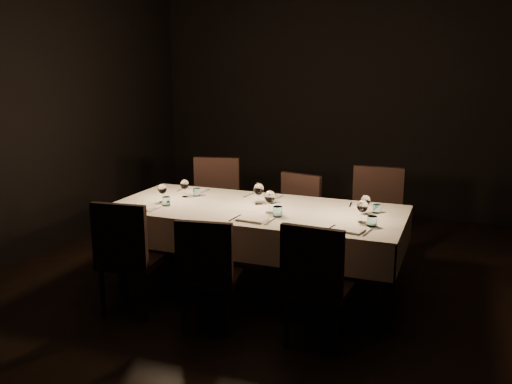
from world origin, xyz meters
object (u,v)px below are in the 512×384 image
at_px(chair_far_left, 215,202).
at_px(chair_near_right, 316,280).
at_px(chair_near_center, 208,269).
at_px(chair_near_left, 127,252).
at_px(chair_far_center, 295,216).
at_px(dining_table, 256,216).
at_px(chair_far_right, 375,216).

bearing_deg(chair_far_left, chair_near_right, -59.33).
height_order(chair_near_center, chair_far_left, chair_far_left).
bearing_deg(chair_near_left, chair_far_left, -97.14).
distance_m(chair_far_left, chair_far_center, 0.89).
bearing_deg(chair_far_left, chair_near_left, -104.22).
relative_size(chair_near_center, chair_near_right, 0.96).
relative_size(dining_table, chair_near_center, 2.85).
relative_size(chair_near_center, chair_far_left, 0.87).
bearing_deg(chair_near_center, chair_near_left, -11.49).
bearing_deg(dining_table, chair_far_right, 44.18).
relative_size(chair_near_left, chair_near_center, 1.06).
distance_m(chair_near_left, chair_near_center, 0.73).
bearing_deg(chair_near_left, chair_near_right, 174.04).
xyz_separation_m(chair_far_center, chair_far_right, (0.77, 0.12, 0.05)).
distance_m(chair_near_right, chair_far_right, 1.66).
xyz_separation_m(chair_near_center, chair_near_right, (0.81, 0.05, 0.02)).
distance_m(chair_near_center, chair_far_left, 1.76).
relative_size(chair_near_center, chair_far_center, 0.97).
relative_size(chair_far_left, chair_far_right, 1.00).
xyz_separation_m(chair_near_left, chair_far_right, (1.68, 1.66, 0.03)).
height_order(chair_near_center, chair_far_right, chair_far_right).
relative_size(dining_table, chair_far_center, 2.77).
bearing_deg(chair_near_right, chair_near_left, 4.34).
relative_size(chair_near_left, chair_far_center, 1.03).
bearing_deg(chair_near_left, dining_table, -141.09).
xyz_separation_m(chair_far_left, chair_far_center, (0.89, -0.03, -0.05)).
relative_size(dining_table, chair_near_right, 2.74).
distance_m(chair_near_left, chair_near_right, 1.53).
bearing_deg(dining_table, chair_near_left, -134.56).
distance_m(dining_table, chair_near_right, 1.10).
distance_m(chair_far_center, chair_far_right, 0.78).
xyz_separation_m(chair_near_right, chair_far_center, (-0.62, 1.53, -0.00)).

